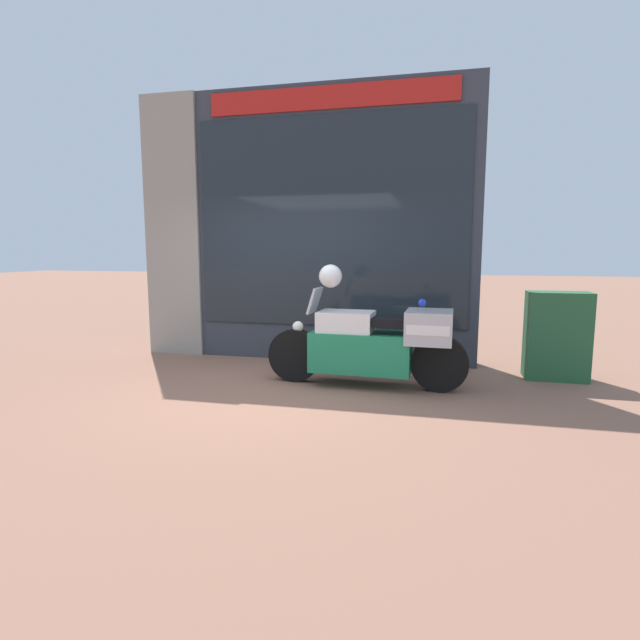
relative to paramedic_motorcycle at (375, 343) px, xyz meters
name	(u,v)px	position (x,y,z in m)	size (l,w,h in m)	color
ground_plane	(262,392)	(-1.26, -0.54, -0.55)	(60.00, 60.00, 0.00)	#8E604C
shop_building	(281,227)	(-1.64, 1.45, 1.46)	(5.09, 0.55, 4.00)	#333842
window_display	(330,328)	(-0.88, 1.48, -0.08)	(3.74, 0.30, 1.96)	slate
paramedic_motorcycle	(375,343)	(0.00, 0.00, 0.00)	(2.46, 0.63, 1.20)	black
utility_cabinet	(557,336)	(2.23, 0.92, 0.02)	(0.76, 0.43, 1.13)	#235633
white_helmet	(330,276)	(-0.55, 0.02, 0.79)	(0.28, 0.28, 0.28)	white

